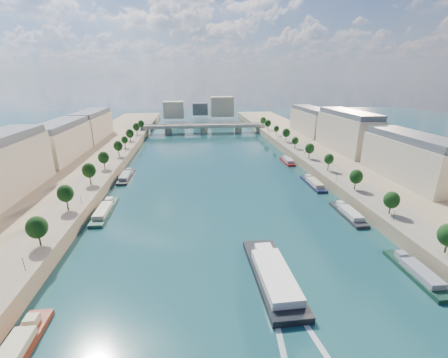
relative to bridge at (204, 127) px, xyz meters
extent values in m
plane|color=#0B2C32|center=(0.00, -138.13, -5.08)|extent=(700.00, 700.00, 0.00)
cube|color=#9E8460|center=(-72.00, -138.13, -2.58)|extent=(44.00, 520.00, 5.00)
cube|color=#9E8460|center=(72.00, -138.13, -2.58)|extent=(44.00, 520.00, 5.00)
cube|color=gray|center=(-57.00, -138.13, -0.03)|extent=(14.00, 520.00, 0.10)
cube|color=gray|center=(57.00, -138.13, -0.03)|extent=(14.00, 520.00, 0.10)
cylinder|color=#382B1E|center=(-55.00, -196.13, 1.83)|extent=(0.50, 0.50, 3.82)
ellipsoid|color=black|center=(-55.00, -196.13, 5.42)|extent=(4.80, 4.80, 5.52)
cylinder|color=#382B1E|center=(-55.00, -172.13, 1.83)|extent=(0.50, 0.50, 3.82)
ellipsoid|color=black|center=(-55.00, -172.13, 5.42)|extent=(4.80, 4.80, 5.52)
cylinder|color=#382B1E|center=(-55.00, -148.13, 1.83)|extent=(0.50, 0.50, 3.82)
ellipsoid|color=black|center=(-55.00, -148.13, 5.42)|extent=(4.80, 4.80, 5.52)
cylinder|color=#382B1E|center=(-55.00, -124.13, 1.83)|extent=(0.50, 0.50, 3.82)
ellipsoid|color=black|center=(-55.00, -124.13, 5.42)|extent=(4.80, 4.80, 5.52)
cylinder|color=#382B1E|center=(-55.00, -100.13, 1.83)|extent=(0.50, 0.50, 3.82)
ellipsoid|color=black|center=(-55.00, -100.13, 5.42)|extent=(4.80, 4.80, 5.52)
cylinder|color=#382B1E|center=(-55.00, -76.13, 1.83)|extent=(0.50, 0.50, 3.82)
ellipsoid|color=black|center=(-55.00, -76.13, 5.42)|extent=(4.80, 4.80, 5.52)
cylinder|color=#382B1E|center=(-55.00, -52.13, 1.83)|extent=(0.50, 0.50, 3.82)
ellipsoid|color=black|center=(-55.00, -52.13, 5.42)|extent=(4.80, 4.80, 5.52)
cylinder|color=#382B1E|center=(-55.00, -28.13, 1.83)|extent=(0.50, 0.50, 3.82)
ellipsoid|color=black|center=(-55.00, -28.13, 5.42)|extent=(4.80, 4.80, 5.52)
cylinder|color=#382B1E|center=(-55.00, -4.13, 1.83)|extent=(0.50, 0.50, 3.82)
ellipsoid|color=black|center=(-55.00, -4.13, 5.42)|extent=(4.80, 4.80, 5.52)
cylinder|color=#382B1E|center=(55.00, -188.13, 1.83)|extent=(0.50, 0.50, 3.82)
ellipsoid|color=black|center=(55.00, -188.13, 5.42)|extent=(4.80, 4.80, 5.52)
cylinder|color=#382B1E|center=(55.00, -164.13, 1.83)|extent=(0.50, 0.50, 3.82)
ellipsoid|color=black|center=(55.00, -164.13, 5.42)|extent=(4.80, 4.80, 5.52)
cylinder|color=#382B1E|center=(55.00, -140.13, 1.83)|extent=(0.50, 0.50, 3.82)
ellipsoid|color=black|center=(55.00, -140.13, 5.42)|extent=(4.80, 4.80, 5.52)
cylinder|color=#382B1E|center=(55.00, -116.13, 1.83)|extent=(0.50, 0.50, 3.82)
ellipsoid|color=black|center=(55.00, -116.13, 5.42)|extent=(4.80, 4.80, 5.52)
cylinder|color=#382B1E|center=(55.00, -92.13, 1.83)|extent=(0.50, 0.50, 3.82)
ellipsoid|color=black|center=(55.00, -92.13, 5.42)|extent=(4.80, 4.80, 5.52)
cylinder|color=#382B1E|center=(55.00, -68.13, 1.83)|extent=(0.50, 0.50, 3.82)
ellipsoid|color=black|center=(55.00, -68.13, 5.42)|extent=(4.80, 4.80, 5.52)
cylinder|color=#382B1E|center=(55.00, -44.13, 1.83)|extent=(0.50, 0.50, 3.82)
ellipsoid|color=black|center=(55.00, -44.13, 5.42)|extent=(4.80, 4.80, 5.52)
cylinder|color=#382B1E|center=(55.00, -20.13, 1.83)|extent=(0.50, 0.50, 3.82)
ellipsoid|color=black|center=(55.00, -20.13, 5.42)|extent=(4.80, 4.80, 5.52)
cylinder|color=#382B1E|center=(55.00, 3.87, 1.83)|extent=(0.50, 0.50, 3.82)
ellipsoid|color=black|center=(55.00, 3.87, 5.42)|extent=(4.80, 4.80, 5.52)
cylinder|color=black|center=(-52.50, -208.13, 1.92)|extent=(0.14, 0.14, 4.00)
sphere|color=#FFE5B2|center=(-52.50, -208.13, 4.02)|extent=(0.36, 0.36, 0.36)
cylinder|color=black|center=(-52.50, -168.13, 1.92)|extent=(0.14, 0.14, 4.00)
sphere|color=#FFE5B2|center=(-52.50, -168.13, 4.02)|extent=(0.36, 0.36, 0.36)
cylinder|color=black|center=(-52.50, -128.13, 1.92)|extent=(0.14, 0.14, 4.00)
sphere|color=#FFE5B2|center=(-52.50, -128.13, 4.02)|extent=(0.36, 0.36, 0.36)
cylinder|color=black|center=(-52.50, -88.13, 1.92)|extent=(0.14, 0.14, 4.00)
sphere|color=#FFE5B2|center=(-52.50, -88.13, 4.02)|extent=(0.36, 0.36, 0.36)
cylinder|color=black|center=(-52.50, -48.13, 1.92)|extent=(0.14, 0.14, 4.00)
sphere|color=#FFE5B2|center=(-52.50, -48.13, 4.02)|extent=(0.36, 0.36, 0.36)
cylinder|color=black|center=(52.50, -193.13, 1.92)|extent=(0.14, 0.14, 4.00)
sphere|color=#FFE5B2|center=(52.50, -193.13, 4.02)|extent=(0.36, 0.36, 0.36)
cylinder|color=black|center=(52.50, -153.13, 1.92)|extent=(0.14, 0.14, 4.00)
sphere|color=#FFE5B2|center=(52.50, -153.13, 4.02)|extent=(0.36, 0.36, 0.36)
cylinder|color=black|center=(52.50, -113.13, 1.92)|extent=(0.14, 0.14, 4.00)
sphere|color=#FFE5B2|center=(52.50, -113.13, 4.02)|extent=(0.36, 0.36, 0.36)
cylinder|color=black|center=(52.50, -73.13, 1.92)|extent=(0.14, 0.14, 4.00)
sphere|color=#FFE5B2|center=(52.50, -73.13, 4.02)|extent=(0.36, 0.36, 0.36)
cylinder|color=black|center=(52.50, -33.13, 1.92)|extent=(0.14, 0.14, 4.00)
sphere|color=#FFE5B2|center=(52.50, -33.13, 4.02)|extent=(0.36, 0.36, 0.36)
cube|color=#BBB090|center=(-85.00, -155.13, 9.92)|extent=(16.00, 52.00, 20.00)
cube|color=#BBB090|center=(-85.00, -97.13, 9.92)|extent=(16.00, 52.00, 20.00)
cube|color=#474C54|center=(-85.00, -97.13, 21.52)|extent=(14.72, 50.44, 3.20)
cube|color=#BBB090|center=(-85.00, -39.13, 9.92)|extent=(16.00, 52.00, 20.00)
cube|color=#474C54|center=(-85.00, -39.13, 21.52)|extent=(14.72, 50.44, 3.20)
cube|color=#BBB090|center=(85.00, -155.13, 9.92)|extent=(16.00, 52.00, 20.00)
cube|color=#474C54|center=(85.00, -155.13, 21.52)|extent=(14.72, 50.44, 3.20)
cube|color=#BBB090|center=(85.00, -97.13, 9.92)|extent=(16.00, 52.00, 20.00)
cube|color=#474C54|center=(85.00, -97.13, 21.52)|extent=(14.72, 50.44, 3.20)
cube|color=#BBB090|center=(85.00, -39.13, 9.92)|extent=(16.00, 52.00, 20.00)
cube|color=#474C54|center=(85.00, -39.13, 21.52)|extent=(14.72, 50.44, 3.20)
cube|color=#BBB090|center=(-30.00, 71.87, 8.92)|extent=(22.00, 18.00, 18.00)
cube|color=#BBB090|center=(25.00, 81.87, 10.92)|extent=(26.00, 20.00, 22.00)
cube|color=#474C54|center=(0.00, 96.87, 6.92)|extent=(18.00, 16.00, 14.00)
cube|color=#C1B79E|center=(0.00, 0.00, 1.12)|extent=(112.00, 11.00, 2.20)
cube|color=#C1B79E|center=(0.00, -5.00, 2.62)|extent=(112.00, 0.80, 0.90)
cube|color=#C1B79E|center=(0.00, 5.00, 2.62)|extent=(112.00, 0.80, 0.90)
cylinder|color=#C1B79E|center=(-32.00, 0.00, -2.58)|extent=(6.40, 6.40, 5.00)
cylinder|color=#C1B79E|center=(0.00, 0.00, -2.58)|extent=(6.40, 6.40, 5.00)
cylinder|color=#C1B79E|center=(32.00, 0.00, -2.58)|extent=(6.40, 6.40, 5.00)
cube|color=#C1B79E|center=(-52.00, 0.00, -2.58)|extent=(6.00, 12.00, 5.00)
cube|color=#C1B79E|center=(52.00, 0.00, -2.58)|extent=(6.00, 12.00, 5.00)
cube|color=black|center=(7.83, -210.81, -4.54)|extent=(9.85, 32.33, 2.30)
cube|color=white|center=(7.83, -213.38, -2.35)|extent=(7.96, 21.04, 2.07)
cube|color=white|center=(7.83, -201.17, -2.49)|extent=(4.67, 3.95, 1.80)
cube|color=silver|center=(4.63, -227.81, -5.06)|extent=(3.83, 25.99, 0.04)
cube|color=silver|center=(11.03, -227.81, -5.06)|extent=(4.89, 25.91, 0.04)
cube|color=maroon|center=(-45.50, -227.53, -4.78)|extent=(5.00, 20.48, 1.80)
cube|color=#C1BB90|center=(-45.50, -229.16, -3.08)|extent=(4.10, 11.27, 1.60)
cube|color=#C1BB90|center=(-45.50, -221.38, -2.98)|extent=(2.50, 2.46, 1.80)
cube|color=#1C483E|center=(-45.50, -165.67, -4.78)|extent=(5.00, 25.29, 1.80)
cube|color=beige|center=(-45.50, -167.69, -3.08)|extent=(4.10, 13.91, 1.60)
cube|color=beige|center=(-45.50, -158.08, -2.98)|extent=(2.50, 3.03, 1.80)
cube|color=#27282A|center=(-45.50, -124.28, -4.78)|extent=(5.00, 23.81, 1.80)
cube|color=gray|center=(-45.50, -126.18, -3.08)|extent=(4.10, 13.10, 1.60)
cube|color=gray|center=(-45.50, -117.13, -2.98)|extent=(2.50, 2.86, 1.80)
cube|color=#153628|center=(45.50, -213.91, -4.78)|extent=(5.00, 20.93, 1.80)
cube|color=gray|center=(45.50, -215.58, -3.08)|extent=(4.10, 11.51, 1.60)
cube|color=gray|center=(45.50, -207.63, -2.98)|extent=(2.50, 2.51, 1.80)
cube|color=#292A2C|center=(45.50, -178.25, -4.78)|extent=(5.00, 21.44, 1.80)
cube|color=silver|center=(45.50, -179.97, -3.08)|extent=(4.10, 11.79, 1.60)
cube|color=silver|center=(45.50, -171.82, -2.98)|extent=(2.50, 2.57, 1.80)
cube|color=#1C203D|center=(45.50, -144.87, -4.78)|extent=(5.00, 22.23, 1.80)
cube|color=beige|center=(45.50, -146.65, -3.08)|extent=(4.10, 12.23, 1.60)
cube|color=beige|center=(45.50, -138.20, -2.98)|extent=(2.50, 2.67, 1.80)
cube|color=maroon|center=(45.50, -105.33, -4.78)|extent=(5.00, 17.21, 1.80)
cube|color=#A2A5AD|center=(45.50, -106.71, -3.08)|extent=(4.10, 9.46, 1.60)
cube|color=#A2A5AD|center=(45.50, -100.17, -2.98)|extent=(2.50, 2.06, 1.80)
camera|label=1|loc=(-11.66, -273.84, 44.31)|focal=24.00mm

